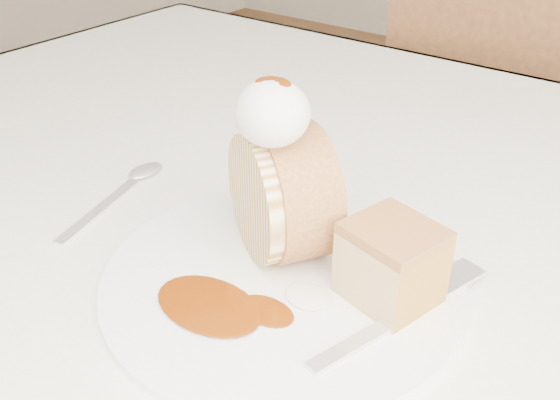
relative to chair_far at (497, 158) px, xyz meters
The scene contains 10 objects.
table 0.64m from the chair_far, 88.90° to the right, with size 1.40×0.90×0.75m.
chair_far is the anchor object (origin of this frame).
plate 0.85m from the chair_far, 85.04° to the right, with size 0.31×0.31×0.01m, color white.
roulade_slice 0.84m from the chair_far, 86.56° to the right, with size 0.11×0.11×0.06m, color beige.
cake_chunk 0.85m from the chair_far, 78.82° to the right, with size 0.07×0.06×0.06m, color #B57A44.
whipped_cream 0.89m from the chair_far, 86.26° to the right, with size 0.06×0.06×0.05m, color white.
caramel_drizzle 0.90m from the chair_far, 86.35° to the right, with size 0.03×0.02×0.01m, color #682704.
caramel_pool 0.92m from the chair_far, 86.83° to the right, with size 0.10×0.06×0.00m, color #682704, non-canonical shape.
fork 0.88m from the chair_far, 78.40° to the right, with size 0.02×0.18×0.00m, color silver.
spoon 0.88m from the chair_far, 99.80° to the right, with size 0.02×0.16×0.00m, color silver.
Camera 1 is at (0.31, -0.33, 1.09)m, focal length 40.00 mm.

